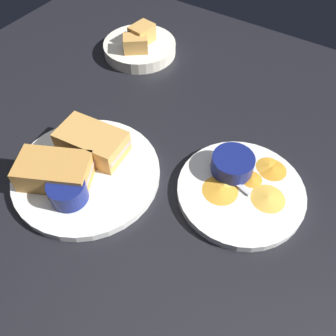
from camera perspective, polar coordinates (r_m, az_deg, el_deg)
name	(u,v)px	position (r cm, az deg, el deg)	size (l,w,h in cm)	color
ground_plane	(127,135)	(77.34, -6.76, 5.36)	(110.00, 110.00, 3.00)	black
plate_sandwich_main	(87,174)	(68.79, -13.13, -0.90)	(28.10, 28.10, 1.60)	white
sandwich_half_near	(92,142)	(69.51, -12.29, 4.16)	(13.87, 8.82, 4.80)	tan
sandwich_half_far	(55,171)	(66.58, -18.04, -0.50)	(15.01, 12.47, 4.80)	#C68C42
ramekin_dark_sauce	(68,191)	(63.57, -16.11, -3.57)	(6.79, 6.79, 4.01)	navy
spoon_by_dark_ramekin	(77,172)	(67.92, -14.61, -0.68)	(5.93, 9.41, 0.80)	silver
plate_chips_companion	(241,191)	(65.98, 11.79, -3.73)	(23.53, 23.53, 1.60)	white
ramekin_light_gravy	(233,164)	(66.14, 10.53, 0.73)	(7.94, 7.94, 3.57)	navy
spoon_by_gravy_ramekin	(222,171)	(66.66, 8.81, -0.53)	(9.87, 4.23, 0.80)	silver
plantain_chip_scatter	(251,183)	(66.16, 13.40, -2.33)	(16.42, 17.49, 0.60)	gold
bread_basket_rear	(140,46)	(97.09, -4.66, 19.21)	(18.89, 18.89, 7.51)	silver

